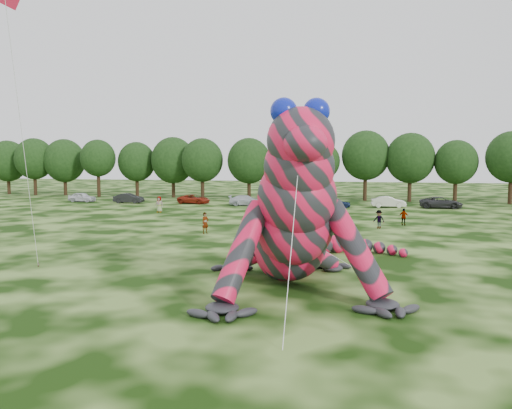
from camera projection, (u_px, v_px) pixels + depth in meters
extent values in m
plane|color=#16330A|center=(171.00, 321.00, 19.58)|extent=(240.00, 240.00, 0.00)
cylinder|color=silver|center=(23.00, 147.00, 26.20)|extent=(0.02, 0.02, 14.84)
cylinder|color=#382314|center=(38.00, 265.00, 29.32)|extent=(0.08, 0.08, 0.24)
imported|color=silver|center=(82.00, 197.00, 72.86)|extent=(4.16, 1.89, 1.39)
imported|color=black|center=(129.00, 198.00, 70.74)|extent=(4.30, 1.68, 1.39)
imported|color=maroon|center=(194.00, 199.00, 70.00)|extent=(4.87, 2.81, 1.28)
imported|color=silver|center=(246.00, 200.00, 67.12)|extent=(5.04, 2.73, 1.39)
imported|color=#17274B|center=(336.00, 203.00, 64.37)|extent=(3.91, 2.05, 1.27)
imported|color=silver|center=(389.00, 202.00, 64.55)|extent=(4.45, 1.80, 1.44)
imported|color=#28292B|center=(441.00, 203.00, 63.48)|extent=(5.34, 2.60, 1.46)
imported|color=gray|center=(159.00, 204.00, 58.82)|extent=(0.92, 0.61, 1.88)
imported|color=gray|center=(205.00, 223.00, 42.15)|extent=(0.73, 0.79, 1.81)
imported|color=gray|center=(270.00, 233.00, 37.23)|extent=(1.18, 1.55, 1.64)
imported|color=gray|center=(404.00, 217.00, 47.25)|extent=(1.02, 0.62, 1.62)
imported|color=gray|center=(379.00, 219.00, 45.20)|extent=(1.25, 1.06, 1.68)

